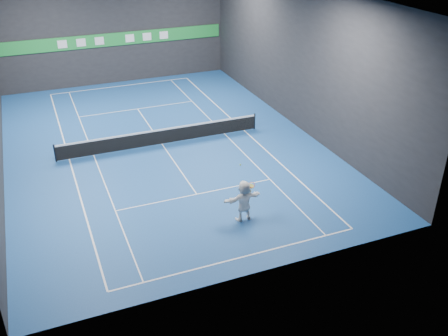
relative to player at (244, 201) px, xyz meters
name	(u,v)px	position (x,y,z in m)	size (l,w,h in m)	color
ground	(162,144)	(-1.27, 9.33, -1.00)	(26.00, 26.00, 0.00)	#19478B
wall_back	(113,26)	(-1.27, 22.33, 3.50)	(18.00, 0.10, 9.00)	black
wall_front	(255,174)	(-1.27, -3.67, 3.50)	(18.00, 0.10, 9.00)	black
wall_right	(297,56)	(7.73, 9.33, 3.50)	(0.10, 26.00, 9.00)	black
baseline_near	(241,257)	(-1.27, -2.56, -1.00)	(10.98, 0.08, 0.01)	white
baseline_far	(122,86)	(-1.27, 21.22, -1.00)	(10.98, 0.08, 0.01)	white
sideline_doubles_left	(69,159)	(-6.76, 9.33, -1.00)	(0.08, 23.78, 0.01)	white
sideline_doubles_right	(244,131)	(4.22, 9.33, -1.00)	(0.08, 23.78, 0.01)	white
sideline_singles_left	(94,155)	(-5.38, 9.33, -1.00)	(0.06, 23.78, 0.01)	white
sideline_singles_right	(225,134)	(2.84, 9.33, -1.00)	(0.06, 23.78, 0.01)	white
service_line_near	(197,194)	(-1.27, 2.93, -1.00)	(8.23, 0.06, 0.01)	white
service_line_far	(138,109)	(-1.27, 15.73, -1.00)	(8.23, 0.06, 0.01)	white
center_service_line	(162,144)	(-1.27, 9.33, -1.00)	(0.06, 12.80, 0.01)	white
player	(244,201)	(0.00, 0.00, 0.00)	(1.86, 0.59, 2.00)	white
tennis_ball	(240,165)	(-0.22, -0.03, 1.90)	(0.07, 0.07, 0.07)	#C8EC27
tennis_net	(162,136)	(-1.27, 9.33, -0.46)	(12.50, 0.10, 1.07)	black
sponsor_banner	(115,39)	(-1.27, 22.27, 2.50)	(17.64, 0.11, 1.00)	green
tennis_racket	(251,186)	(0.38, 0.05, 0.67)	(0.40, 0.33, 0.58)	red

